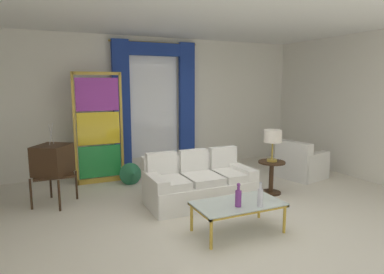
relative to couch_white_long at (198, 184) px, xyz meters
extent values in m
plane|color=silver|center=(0.08, -0.55, -0.30)|extent=(16.00, 16.00, 0.00)
cube|color=white|center=(0.08, 2.51, 1.20)|extent=(8.00, 0.12, 3.00)
cube|color=white|center=(3.74, 0.05, 1.20)|extent=(0.12, 7.00, 3.00)
cube|color=white|center=(0.08, 0.25, 2.72)|extent=(8.00, 7.60, 0.04)
cube|color=white|center=(0.05, 2.43, 1.25)|extent=(1.10, 0.02, 2.50)
cylinder|color=gold|center=(0.05, 2.35, 2.56)|extent=(2.00, 0.04, 0.04)
cube|color=navy|center=(-0.72, 2.33, 1.25)|extent=(0.36, 0.12, 2.70)
cube|color=navy|center=(0.82, 2.33, 1.25)|extent=(0.36, 0.12, 2.70)
cube|color=navy|center=(0.05, 2.33, 2.42)|extent=(1.80, 0.10, 0.28)
cube|color=white|center=(0.00, -0.09, -0.11)|extent=(1.74, 0.90, 0.38)
cube|color=white|center=(0.00, 0.28, 0.09)|extent=(1.74, 0.20, 0.78)
cube|color=white|center=(0.78, -0.09, -0.02)|extent=(0.20, 0.86, 0.56)
cube|color=white|center=(-0.78, -0.09, -0.02)|extent=(0.20, 0.86, 0.56)
cube|color=white|center=(0.58, -0.14, 0.14)|extent=(0.54, 0.74, 0.12)
cube|color=white|center=(0.58, 0.18, 0.36)|extent=(0.51, 0.14, 0.40)
cube|color=white|center=(0.00, -0.14, 0.14)|extent=(0.54, 0.74, 0.12)
cube|color=white|center=(0.00, 0.18, 0.36)|extent=(0.51, 0.14, 0.40)
cube|color=white|center=(-0.58, -0.14, 0.14)|extent=(0.54, 0.74, 0.12)
cube|color=white|center=(-0.58, 0.18, 0.36)|extent=(0.51, 0.14, 0.40)
cube|color=silver|center=(-0.03, -1.31, 0.10)|extent=(1.18, 0.65, 0.02)
cube|color=gold|center=(-0.03, -1.00, 0.08)|extent=(1.18, 0.04, 0.03)
cube|color=gold|center=(-0.03, -1.61, 0.08)|extent=(1.18, 0.04, 0.03)
cube|color=gold|center=(-0.60, -1.31, 0.08)|extent=(0.04, 0.65, 0.03)
cube|color=gold|center=(0.54, -1.31, 0.08)|extent=(0.04, 0.65, 0.03)
cylinder|color=gold|center=(-0.58, -1.02, -0.11)|extent=(0.04, 0.04, 0.38)
cylinder|color=gold|center=(0.52, -1.02, -0.11)|extent=(0.04, 0.04, 0.38)
cylinder|color=gold|center=(-0.58, -1.59, -0.11)|extent=(0.04, 0.04, 0.38)
cylinder|color=gold|center=(0.52, -1.59, -0.11)|extent=(0.04, 0.04, 0.38)
cylinder|color=silver|center=(0.16, -1.54, 0.22)|extent=(0.07, 0.07, 0.23)
cylinder|color=silver|center=(0.16, -1.54, 0.36)|extent=(0.03, 0.03, 0.06)
sphere|color=silver|center=(0.16, -1.54, 0.41)|extent=(0.04, 0.04, 0.04)
cylinder|color=#753384|center=(-0.10, -1.43, 0.21)|extent=(0.08, 0.08, 0.21)
cylinder|color=#753384|center=(-0.10, -1.43, 0.34)|extent=(0.04, 0.04, 0.06)
sphere|color=#753384|center=(-0.10, -1.43, 0.39)|extent=(0.05, 0.05, 0.05)
cube|color=#382314|center=(-2.21, 0.85, 0.20)|extent=(0.62, 0.54, 0.03)
cylinder|color=#382314|center=(-2.56, 0.74, -0.05)|extent=(0.04, 0.04, 0.50)
cylinder|color=#382314|center=(-2.26, 1.21, -0.05)|extent=(0.04, 0.04, 0.50)
cylinder|color=#382314|center=(-2.16, 0.48, -0.05)|extent=(0.04, 0.04, 0.50)
cylinder|color=#382314|center=(-1.85, 0.95, -0.05)|extent=(0.04, 0.04, 0.50)
cube|color=#382314|center=(-2.21, 0.85, 0.45)|extent=(0.71, 0.73, 0.48)
cube|color=black|center=(-2.40, 0.98, 0.47)|extent=(0.22, 0.34, 0.30)
cylinder|color=gold|center=(-2.45, 0.91, 0.28)|extent=(0.03, 0.04, 0.04)
cylinder|color=gold|center=(-2.36, 1.04, 0.28)|extent=(0.03, 0.04, 0.04)
cylinder|color=silver|center=(-2.21, 0.85, 0.87)|extent=(0.08, 0.11, 0.34)
cylinder|color=silver|center=(-2.21, 0.85, 0.87)|extent=(0.08, 0.11, 0.34)
cube|color=white|center=(2.66, 0.42, -0.10)|extent=(0.96, 0.96, 0.40)
cube|color=white|center=(2.66, 0.42, 0.15)|extent=(0.82, 0.82, 0.10)
cube|color=white|center=(2.34, 0.35, 0.10)|extent=(0.37, 0.82, 0.80)
cube|color=white|center=(2.59, 0.74, -0.01)|extent=(0.76, 0.34, 0.58)
cube|color=white|center=(2.73, 0.11, -0.01)|extent=(0.76, 0.34, 0.58)
cube|color=gold|center=(-1.76, 1.80, 0.80)|extent=(0.05, 0.05, 2.20)
cube|color=gold|center=(-0.86, 1.80, 0.80)|extent=(0.05, 0.05, 2.20)
cube|color=gold|center=(-1.31, 1.80, 1.87)|extent=(0.90, 0.05, 0.06)
cube|color=gold|center=(-1.31, 1.80, -0.25)|extent=(0.90, 0.05, 0.10)
cube|color=#238E3D|center=(-1.31, 1.80, 0.13)|extent=(0.82, 0.02, 0.64)
cube|color=yellow|center=(-1.31, 1.80, 0.80)|extent=(0.82, 0.02, 0.64)
cube|color=purple|center=(-1.31, 1.80, 1.46)|extent=(0.82, 0.02, 0.64)
cylinder|color=beige|center=(-0.79, 1.49, -0.27)|extent=(0.16, 0.16, 0.06)
ellipsoid|color=#1345A3|center=(-0.79, 1.49, -0.16)|extent=(0.18, 0.32, 0.20)
sphere|color=#1345A3|center=(-0.79, 1.63, -0.05)|extent=(0.09, 0.09, 0.09)
cone|color=gold|center=(-0.79, 1.69, -0.05)|extent=(0.02, 0.04, 0.02)
cone|color=#28744C|center=(-0.79, 1.31, -0.06)|extent=(0.44, 0.40, 0.50)
cylinder|color=#382314|center=(1.39, -0.18, 0.28)|extent=(0.48, 0.48, 0.03)
cylinder|color=#382314|center=(1.39, -0.18, -0.01)|extent=(0.08, 0.08, 0.55)
cylinder|color=#382314|center=(1.39, -0.18, -0.29)|extent=(0.36, 0.36, 0.03)
cylinder|color=#B29338|center=(1.39, -0.18, 0.31)|extent=(0.18, 0.18, 0.04)
cylinder|color=#B29338|center=(1.39, -0.18, 0.51)|extent=(0.03, 0.03, 0.36)
cylinder|color=silver|center=(1.39, -0.18, 0.75)|extent=(0.32, 0.32, 0.22)
camera|label=1|loc=(-2.37, -4.98, 1.68)|focal=31.66mm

